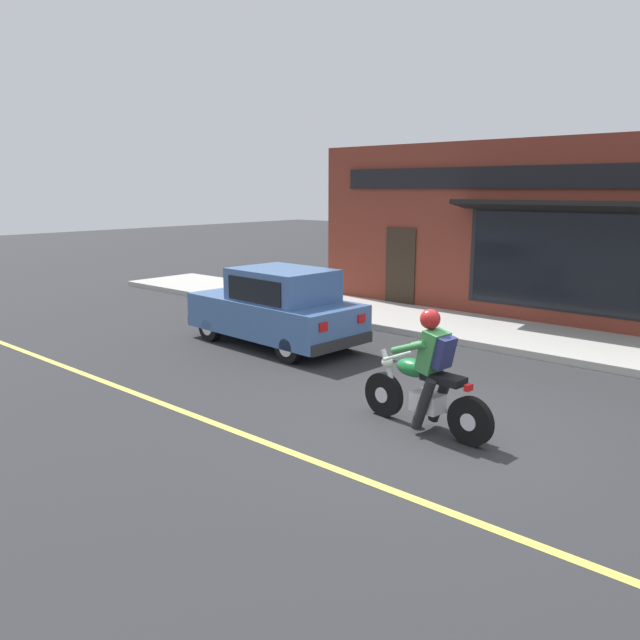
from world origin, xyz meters
name	(u,v)px	position (x,y,z in m)	size (l,w,h in m)	color
ground_plane	(432,428)	(0.00, 0.00, 0.00)	(80.00, 80.00, 0.00)	#2B2B2D
sidewalk_curb	(445,324)	(5.49, 3.00, 0.07)	(2.60, 22.00, 0.14)	#ADAAA3
lane_stripe	(183,411)	(-1.80, 3.00, 0.00)	(0.12, 19.80, 0.01)	#D1C64C
storefront_building	(521,233)	(7.01, 2.00, 2.11)	(1.25, 11.10, 4.20)	maroon
motorcycle_with_rider	(427,380)	(-0.12, 0.04, 0.68)	(0.60, 2.02, 1.62)	black
car_hatchback	(277,308)	(1.79, 4.70, 0.77)	(1.85, 3.87, 1.57)	black
fire_hydrant	(313,287)	(5.19, 6.77, 0.57)	(0.36, 0.24, 0.88)	red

